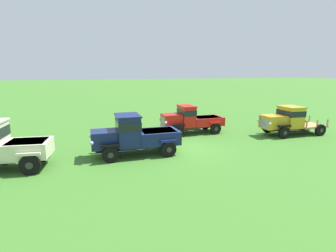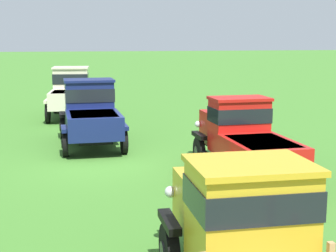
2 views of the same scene
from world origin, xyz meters
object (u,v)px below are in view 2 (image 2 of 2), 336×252
at_px(vintage_truck_far_side, 243,225).
at_px(vintage_truck_second_in_line, 90,112).
at_px(vintage_truck_foreground_near, 71,92).
at_px(vintage_truck_midrow_center, 243,136).

bearing_deg(vintage_truck_far_side, vintage_truck_second_in_line, -172.66).
xyz_separation_m(vintage_truck_foreground_near, vintage_truck_far_side, (17.52, 1.91, -0.10)).
relative_size(vintage_truck_second_in_line, vintage_truck_far_side, 0.99).
bearing_deg(vintage_truck_foreground_near, vintage_truck_midrow_center, 21.00).
bearing_deg(vintage_truck_far_side, vintage_truck_midrow_center, 159.81).
height_order(vintage_truck_foreground_near, vintage_truck_midrow_center, vintage_truck_foreground_near).
distance_m(vintage_truck_second_in_line, vintage_truck_midrow_center, 6.04).
xyz_separation_m(vintage_truck_midrow_center, vintage_truck_far_side, (6.40, -2.36, 0.06)).
bearing_deg(vintage_truck_second_in_line, vintage_truck_midrow_center, 38.82).
bearing_deg(vintage_truck_midrow_center, vintage_truck_far_side, -20.19).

